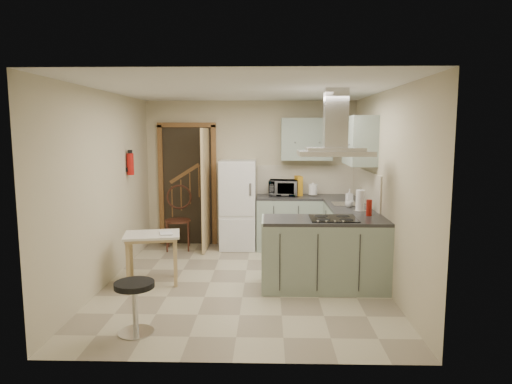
{
  "coord_description": "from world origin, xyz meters",
  "views": [
    {
      "loc": [
        0.3,
        -5.81,
        2.0
      ],
      "look_at": [
        0.14,
        0.45,
        1.15
      ],
      "focal_mm": 32.0,
      "sensor_mm": 36.0,
      "label": 1
    }
  ],
  "objects_px": {
    "fridge": "(238,205)",
    "bentwood_chair": "(178,221)",
    "peninsula": "(325,254)",
    "stool": "(135,307)",
    "microwave": "(283,188)",
    "drop_leaf_table": "(153,258)",
    "extractor_hood": "(335,153)"
  },
  "relations": [
    {
      "from": "stool",
      "to": "microwave",
      "type": "distance_m",
      "value": 3.82
    },
    {
      "from": "stool",
      "to": "microwave",
      "type": "bearing_deg",
      "value": 65.14
    },
    {
      "from": "fridge",
      "to": "bentwood_chair",
      "type": "distance_m",
      "value": 1.05
    },
    {
      "from": "stool",
      "to": "microwave",
      "type": "xyz_separation_m",
      "value": [
        1.57,
        3.4,
        0.77
      ]
    },
    {
      "from": "extractor_hood",
      "to": "bentwood_chair",
      "type": "xyz_separation_m",
      "value": [
        -2.34,
        1.87,
        -1.23
      ]
    },
    {
      "from": "bentwood_chair",
      "to": "microwave",
      "type": "distance_m",
      "value": 1.87
    },
    {
      "from": "peninsula",
      "to": "stool",
      "type": "height_order",
      "value": "peninsula"
    },
    {
      "from": "peninsula",
      "to": "extractor_hood",
      "type": "bearing_deg",
      "value": 0.0
    },
    {
      "from": "extractor_hood",
      "to": "bentwood_chair",
      "type": "height_order",
      "value": "extractor_hood"
    },
    {
      "from": "fridge",
      "to": "stool",
      "type": "relative_size",
      "value": 2.84
    },
    {
      "from": "peninsula",
      "to": "stool",
      "type": "distance_m",
      "value": 2.45
    },
    {
      "from": "drop_leaf_table",
      "to": "bentwood_chair",
      "type": "bearing_deg",
      "value": 79.1
    },
    {
      "from": "drop_leaf_table",
      "to": "stool",
      "type": "height_order",
      "value": "drop_leaf_table"
    },
    {
      "from": "extractor_hood",
      "to": "bentwood_chair",
      "type": "bearing_deg",
      "value": 141.36
    },
    {
      "from": "drop_leaf_table",
      "to": "bentwood_chair",
      "type": "xyz_separation_m",
      "value": [
        -0.01,
        1.73,
        0.16
      ]
    },
    {
      "from": "bentwood_chair",
      "to": "stool",
      "type": "height_order",
      "value": "bentwood_chair"
    },
    {
      "from": "extractor_hood",
      "to": "microwave",
      "type": "distance_m",
      "value": 2.23
    },
    {
      "from": "microwave",
      "to": "drop_leaf_table",
      "type": "bearing_deg",
      "value": -126.62
    },
    {
      "from": "extractor_hood",
      "to": "drop_leaf_table",
      "type": "height_order",
      "value": "extractor_hood"
    },
    {
      "from": "extractor_hood",
      "to": "drop_leaf_table",
      "type": "distance_m",
      "value": 2.72
    },
    {
      "from": "microwave",
      "to": "extractor_hood",
      "type": "bearing_deg",
      "value": -68.41
    },
    {
      "from": "stool",
      "to": "extractor_hood",
      "type": "bearing_deg",
      "value": 32.39
    },
    {
      "from": "microwave",
      "to": "peninsula",
      "type": "bearing_deg",
      "value": -71.05
    },
    {
      "from": "peninsula",
      "to": "drop_leaf_table",
      "type": "height_order",
      "value": "peninsula"
    },
    {
      "from": "peninsula",
      "to": "microwave",
      "type": "bearing_deg",
      "value": 102.59
    },
    {
      "from": "peninsula",
      "to": "extractor_hood",
      "type": "xyz_separation_m",
      "value": [
        0.1,
        0.0,
        1.27
      ]
    },
    {
      "from": "fridge",
      "to": "extractor_hood",
      "type": "relative_size",
      "value": 1.67
    },
    {
      "from": "peninsula",
      "to": "bentwood_chair",
      "type": "distance_m",
      "value": 2.91
    },
    {
      "from": "fridge",
      "to": "drop_leaf_table",
      "type": "relative_size",
      "value": 2.12
    },
    {
      "from": "stool",
      "to": "fridge",
      "type": "bearing_deg",
      "value": 76.42
    },
    {
      "from": "peninsula",
      "to": "extractor_hood",
      "type": "distance_m",
      "value": 1.27
    },
    {
      "from": "drop_leaf_table",
      "to": "stool",
      "type": "distance_m",
      "value": 1.51
    }
  ]
}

